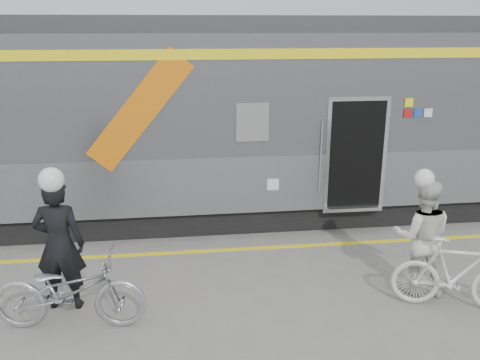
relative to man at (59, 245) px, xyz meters
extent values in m
plane|color=slate|center=(2.16, -0.54, -0.97)|extent=(90.00, 90.00, 0.00)
cube|color=black|center=(2.87, 3.66, -0.72)|extent=(24.00, 2.70, 0.50)
cube|color=#9EA0A5|center=(2.87, 3.66, 0.08)|extent=(24.00, 3.00, 1.10)
cube|color=slate|center=(2.87, 3.66, 1.73)|extent=(24.00, 3.00, 2.20)
cube|color=#38383A|center=(2.87, 3.66, 2.98)|extent=(24.00, 2.64, 0.30)
cube|color=yellow|center=(2.87, 2.15, 2.48)|extent=(24.00, 0.02, 0.18)
cube|color=orange|center=(1.07, 2.15, 1.53)|extent=(1.96, 0.01, 2.19)
cube|color=black|center=(3.07, 2.15, 1.28)|extent=(0.55, 0.02, 0.65)
cube|color=black|center=(5.07, 2.36, 0.58)|extent=(1.05, 0.45, 2.10)
cube|color=silver|center=(5.07, 2.15, 0.58)|extent=(1.20, 0.02, 2.25)
cylinder|color=silver|center=(4.37, 2.13, 0.58)|extent=(0.04, 0.04, 1.40)
cube|color=silver|center=(5.07, 2.11, -0.45)|extent=(1.05, 0.25, 0.06)
cube|color=yellow|center=(6.02, 2.14, 1.58)|extent=(0.16, 0.01, 0.16)
cube|color=#A71613|center=(6.02, 2.14, 1.38)|extent=(0.16, 0.01, 0.16)
cube|color=#1945A8|center=(6.22, 2.14, 1.38)|extent=(0.16, 0.01, 0.16)
cube|color=silver|center=(6.42, 2.14, 1.38)|extent=(0.16, 0.01, 0.16)
cube|color=silver|center=(3.47, 2.14, 0.08)|extent=(0.22, 0.01, 0.22)
cube|color=yellow|center=(2.16, 1.61, -0.97)|extent=(24.00, 0.12, 0.01)
imported|color=black|center=(0.00, 0.00, 0.00)|extent=(0.75, 0.53, 1.95)
imported|color=#A5A7AD|center=(0.20, -0.55, -0.44)|extent=(2.10, 0.91, 1.07)
imported|color=silver|center=(5.29, -0.21, -0.08)|extent=(1.04, 0.92, 1.79)
imported|color=silver|center=(5.59, -0.76, -0.43)|extent=(1.87, 1.07, 1.08)
sphere|color=white|center=(0.00, 0.00, 1.14)|extent=(0.34, 0.34, 0.34)
sphere|color=white|center=(5.29, -0.21, 0.96)|extent=(0.29, 0.29, 0.29)
camera|label=1|loc=(1.69, -6.84, 2.97)|focal=38.00mm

